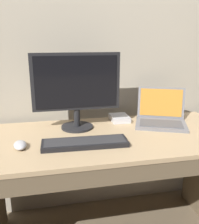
# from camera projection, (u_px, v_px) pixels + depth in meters

# --- Properties ---
(back_wall) EXTENTS (4.87, 0.04, 2.85)m
(back_wall) POSITION_uv_depth(u_px,v_px,m) (98.00, 7.00, 1.60)
(back_wall) COLOR #ADA38E
(back_wall) RESTS_ON ground
(desk) EXTENTS (1.46, 0.66, 0.70)m
(desk) POSITION_uv_depth(u_px,v_px,m) (112.00, 174.00, 1.48)
(desk) COLOR tan
(desk) RESTS_ON ground
(laptop_space_gray) EXTENTS (0.39, 0.37, 0.22)m
(laptop_space_gray) POSITION_uv_depth(u_px,v_px,m) (161.00, 117.00, 1.60)
(laptop_space_gray) COLOR slate
(laptop_space_gray) RESTS_ON desk
(external_monitor) EXTENTS (0.51, 0.19, 0.45)m
(external_monitor) POSITION_uv_depth(u_px,v_px,m) (76.00, 88.00, 1.46)
(external_monitor) COLOR black
(external_monitor) RESTS_ON desk
(wired_keyboard) EXTENTS (0.44, 0.15, 0.03)m
(wired_keyboard) POSITION_uv_depth(u_px,v_px,m) (85.00, 143.00, 1.28)
(wired_keyboard) COLOR black
(wired_keyboard) RESTS_ON desk
(computer_mouse) EXTENTS (0.08, 0.12, 0.03)m
(computer_mouse) POSITION_uv_depth(u_px,v_px,m) (20.00, 145.00, 1.25)
(computer_mouse) COLOR #B7B7BC
(computer_mouse) RESTS_ON desk
(external_drive_box) EXTENTS (0.12, 0.15, 0.03)m
(external_drive_box) POSITION_uv_depth(u_px,v_px,m) (119.00, 118.00, 1.67)
(external_drive_box) COLOR silver
(external_drive_box) RESTS_ON desk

